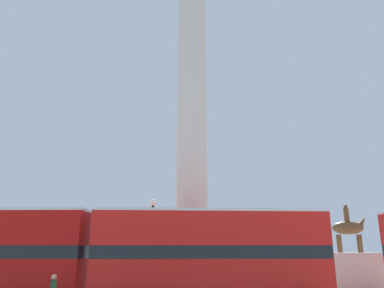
{
  "coord_description": "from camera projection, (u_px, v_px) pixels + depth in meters",
  "views": [
    {
      "loc": [
        -0.53,
        -23.83,
        2.57
      ],
      "look_at": [
        0.0,
        0.0,
        9.28
      ],
      "focal_mm": 35.0,
      "sensor_mm": 36.0,
      "label": 1
    }
  ],
  "objects": [
    {
      "name": "equestrian_statue",
      "position": [
        352.0,
        266.0,
        25.43
      ],
      "size": [
        3.55,
        2.71,
        5.64
      ],
      "rotation": [
        0.0,
        0.0,
        -0.11
      ],
      "color": "beige",
      "rests_on": "ground_plane"
    },
    {
      "name": "monument_column",
      "position": [
        192.0,
        141.0,
        24.82
      ],
      "size": [
        5.26,
        5.26,
        25.67
      ],
      "color": "beige",
      "rests_on": "ground_plane"
    },
    {
      "name": "bus_a",
      "position": [
        210.0,
        254.0,
        16.87
      ],
      "size": [
        10.46,
        3.19,
        4.3
      ],
      "rotation": [
        0.0,
        0.0,
        0.05
      ],
      "color": "red",
      "rests_on": "ground_plane"
    },
    {
      "name": "street_lamp",
      "position": [
        152.0,
        248.0,
        19.39
      ],
      "size": [
        0.37,
        0.37,
        5.17
      ],
      "color": "black",
      "rests_on": "ground_plane"
    }
  ]
}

